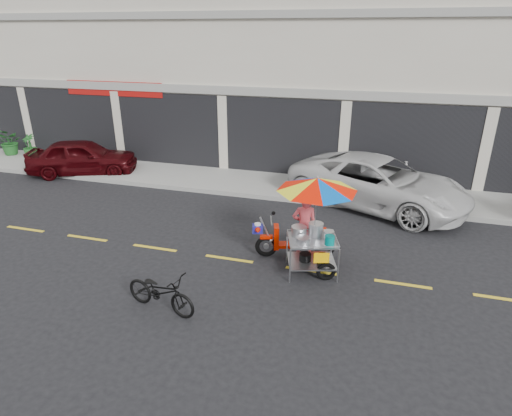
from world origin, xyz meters
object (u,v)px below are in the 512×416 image
(white_pickup, at_px, (378,183))
(near_bicycle, at_px, (161,292))
(food_vendor_rig, at_px, (311,209))
(maroon_sedan, at_px, (83,157))

(white_pickup, relative_size, near_bicycle, 3.47)
(white_pickup, height_order, near_bicycle, white_pickup)
(near_bicycle, xyz_separation_m, food_vendor_rig, (2.46, 2.53, 1.01))
(white_pickup, xyz_separation_m, near_bicycle, (-3.88, -6.80, -0.35))
(maroon_sedan, xyz_separation_m, white_pickup, (10.82, -0.19, 0.09))
(white_pickup, bearing_deg, maroon_sedan, 112.37)
(maroon_sedan, distance_m, food_vendor_rig, 10.44)
(near_bicycle, height_order, food_vendor_rig, food_vendor_rig)
(maroon_sedan, height_order, food_vendor_rig, food_vendor_rig)
(white_pickup, bearing_deg, food_vendor_rig, -174.98)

